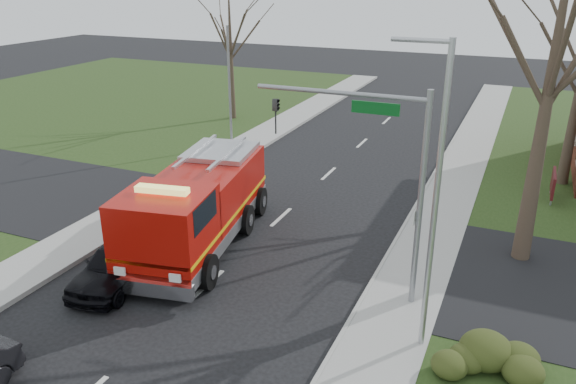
% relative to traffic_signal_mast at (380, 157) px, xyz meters
% --- Properties ---
extents(ground, '(120.00, 120.00, 0.00)m').
position_rel_traffic_signal_mast_xyz_m(ground, '(-5.21, -1.50, -4.71)').
color(ground, black).
rests_on(ground, ground).
extents(sidewalk_right, '(2.40, 80.00, 0.15)m').
position_rel_traffic_signal_mast_xyz_m(sidewalk_right, '(0.99, -1.50, -4.63)').
color(sidewalk_right, '#A0A09A').
rests_on(sidewalk_right, ground).
extents(sidewalk_left, '(2.40, 80.00, 0.15)m').
position_rel_traffic_signal_mast_xyz_m(sidewalk_left, '(-11.41, -1.50, -4.63)').
color(sidewalk_left, '#A0A09A').
rests_on(sidewalk_left, ground).
extents(health_center_sign, '(0.12, 2.00, 1.40)m').
position_rel_traffic_signal_mast_xyz_m(health_center_sign, '(5.29, 11.00, -3.83)').
color(health_center_sign, '#491114').
rests_on(health_center_sign, ground).
extents(hedge_corner, '(2.80, 2.00, 0.90)m').
position_rel_traffic_signal_mast_xyz_m(hedge_corner, '(3.79, -2.50, -4.13)').
color(hedge_corner, '#2C3A15').
rests_on(hedge_corner, lawn_right).
extents(bare_tree_near, '(6.00, 6.00, 12.00)m').
position_rel_traffic_signal_mast_xyz_m(bare_tree_near, '(4.29, 4.50, 2.71)').
color(bare_tree_near, '#352A1F').
rests_on(bare_tree_near, ground).
extents(bare_tree_left, '(4.50, 4.50, 9.00)m').
position_rel_traffic_signal_mast_xyz_m(bare_tree_left, '(-15.21, 18.50, 0.86)').
color(bare_tree_left, '#352A1F').
rests_on(bare_tree_left, ground).
extents(traffic_signal_mast, '(5.29, 0.18, 6.80)m').
position_rel_traffic_signal_mast_xyz_m(traffic_signal_mast, '(0.00, 0.00, 0.00)').
color(traffic_signal_mast, gray).
rests_on(traffic_signal_mast, ground).
extents(streetlight_pole, '(1.48, 0.16, 8.40)m').
position_rel_traffic_signal_mast_xyz_m(streetlight_pole, '(1.93, -2.00, -0.16)').
color(streetlight_pole, '#B7BABF').
rests_on(streetlight_pole, ground).
extents(utility_pole_far, '(0.14, 0.14, 7.00)m').
position_rel_traffic_signal_mast_xyz_m(utility_pole_far, '(-12.01, 12.50, -1.21)').
color(utility_pole_far, gray).
rests_on(utility_pole_far, ground).
extents(fire_engine, '(4.49, 8.87, 3.42)m').
position_rel_traffic_signal_mast_xyz_m(fire_engine, '(-6.98, 0.82, -3.16)').
color(fire_engine, '#A70E07').
rests_on(fire_engine, ground).
extents(parked_car_maroon, '(2.35, 4.54, 1.48)m').
position_rel_traffic_signal_mast_xyz_m(parked_car_maroon, '(-8.01, -2.50, -3.97)').
color(parked_car_maroon, black).
rests_on(parked_car_maroon, ground).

